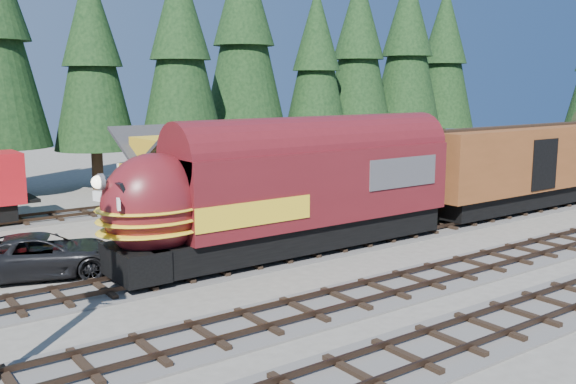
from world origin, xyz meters
TOP-DOWN VIEW (x-y plane):
  - ground at (0.00, 0.00)m, footprint 120.00×120.00m
  - track_siding at (10.00, 4.00)m, footprint 68.00×3.20m
  - track_main_south at (10.00, -2.00)m, footprint 68.00×3.20m
  - track_spur at (-10.00, 18.00)m, footprint 32.00×3.20m
  - depot at (-0.00, 10.50)m, footprint 12.80×7.00m
  - conifer_backdrop at (8.52, 24.19)m, footprint 81.00×23.54m
  - locomotive at (-2.51, 4.00)m, footprint 16.76×3.33m
  - boxcar at (14.40, 4.00)m, footprint 14.66×3.14m
  - pickup_truck_a at (-11.62, 7.23)m, footprint 6.62×4.58m

SIDE VIEW (x-z plane):
  - ground at x=0.00m, z-range 0.00..0.00m
  - track_siding at x=10.00m, z-range -0.11..0.22m
  - track_main_south at x=10.00m, z-range -0.11..0.22m
  - track_spur at x=-10.00m, z-range -0.11..0.22m
  - pickup_truck_a at x=-11.62m, z-range 0.00..1.68m
  - locomotive at x=-2.51m, z-range 0.37..4.93m
  - boxcar at x=14.40m, z-range 0.45..5.06m
  - depot at x=0.00m, z-range 0.31..5.61m
  - conifer_backdrop at x=8.52m, z-range 1.73..18.44m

